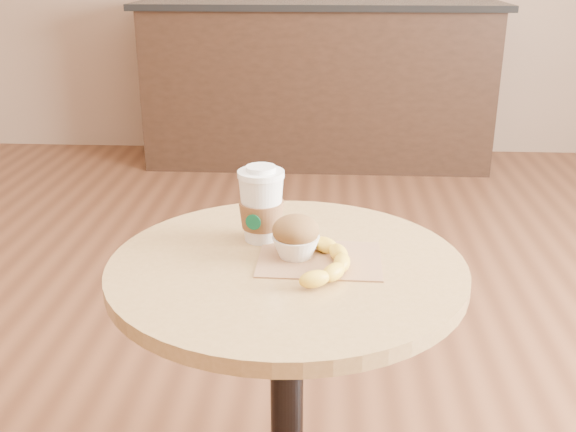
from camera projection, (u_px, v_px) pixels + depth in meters
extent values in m
cylinder|color=black|center=(287.00, 419.00, 1.45)|extent=(0.07, 0.07, 0.72)
cylinder|color=#A8824D|center=(287.00, 268.00, 1.32)|extent=(0.70, 0.70, 0.03)
cube|color=black|center=(318.00, 88.00, 4.41)|extent=(2.20, 0.60, 1.00)
cube|color=black|center=(319.00, 5.00, 4.22)|extent=(2.30, 0.65, 0.04)
cube|color=#956A48|center=(320.00, 259.00, 1.32)|extent=(0.24, 0.18, 0.00)
cylinder|color=white|center=(261.00, 174.00, 1.37)|extent=(0.10, 0.10, 0.01)
cylinder|color=white|center=(261.00, 169.00, 1.36)|extent=(0.06, 0.06, 0.01)
cylinder|color=#085131|center=(253.00, 222.00, 1.36)|extent=(0.03, 0.01, 0.03)
ellipsoid|color=brown|center=(296.00, 230.00, 1.31)|extent=(0.09, 0.09, 0.06)
ellipsoid|color=beige|center=(296.00, 221.00, 1.30)|extent=(0.03, 0.03, 0.02)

